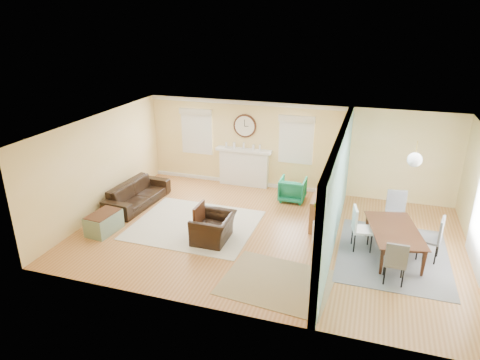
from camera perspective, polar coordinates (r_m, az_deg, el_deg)
name	(u,v)px	position (r m, az deg, el deg)	size (l,w,h in m)	color
floor	(268,234)	(10.37, 3.74, -7.26)	(9.00, 9.00, 0.00)	#A56430
wall_back	(294,148)	(12.59, 7.25, 4.27)	(9.00, 0.02, 2.60)	#E7C96E
wall_front	(225,248)	(7.22, -1.95, -9.05)	(9.00, 0.02, 2.60)	#E7C96E
wall_left	(101,165)	(11.65, -18.09, 1.96)	(0.02, 6.00, 2.60)	#E7C96E
ceiling	(271,129)	(9.41, 4.12, 6.79)	(9.00, 6.00, 0.02)	white
partition	(338,185)	(9.84, 12.89, -0.67)	(0.17, 6.00, 2.60)	#E7C96E
fireplace	(244,167)	(13.04, 0.52, 1.79)	(1.70, 0.30, 1.17)	white
wall_clock	(245,126)	(12.75, 0.66, 7.23)	(0.70, 0.07, 0.70)	#482010
window_left	(197,128)	(13.31, -5.80, 6.87)	(1.05, 0.13, 1.42)	white
window_right	(296,137)	(12.44, 7.51, 5.77)	(1.05, 0.13, 1.42)	white
pendant	(415,160)	(9.32, 22.27, 2.52)	(0.30, 0.30, 0.55)	gold
rug_cream	(195,225)	(10.84, -6.04, -5.96)	(2.98, 2.59, 0.02)	beige
rug_jute	(277,282)	(8.70, 4.93, -13.43)	(2.09, 1.71, 0.01)	tan
rug_grey	(393,254)	(10.12, 19.69, -9.33)	(2.32, 2.90, 0.01)	slate
sofa	(138,194)	(12.12, -13.51, -1.80)	(2.16, 0.84, 0.63)	black
eames_chair	(213,228)	(9.97, -3.56, -6.41)	(0.99, 0.86, 0.64)	black
green_chair	(293,189)	(12.14, 7.03, -1.24)	(0.71, 0.73, 0.66)	#17673D
trunk	(104,223)	(10.86, -17.69, -5.43)	(0.60, 0.91, 0.50)	gray
credenza	(324,207)	(10.99, 11.17, -3.58)	(0.53, 1.57, 0.80)	#9A5F36
tv	(326,180)	(10.71, 11.35, 0.03)	(1.18, 0.15, 0.68)	black
garden_stool	(320,232)	(10.06, 10.61, -6.88)	(0.35, 0.35, 0.52)	white
potted_plant	(321,213)	(9.84, 10.80, -4.40)	(0.40, 0.35, 0.45)	#337F33
dining_table	(395,242)	(9.97, 19.91, -7.81)	(1.78, 0.99, 0.63)	#482010
dining_chair_n	(397,210)	(10.82, 20.18, -3.75)	(0.51, 0.51, 1.03)	slate
dining_chair_s	(396,258)	(8.92, 20.03, -9.69)	(0.41, 0.41, 0.93)	slate
dining_chair_w	(363,225)	(9.87, 16.09, -5.81)	(0.52, 0.52, 1.01)	white
dining_chair_e	(430,234)	(9.97, 24.05, -6.62)	(0.54, 0.54, 1.01)	slate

